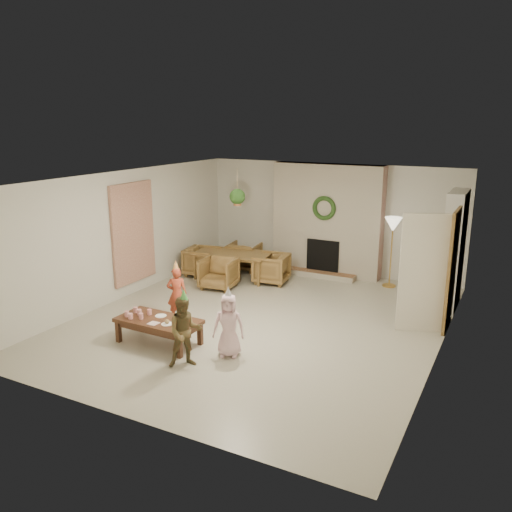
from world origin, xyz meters
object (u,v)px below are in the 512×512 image
Objects in this scene: dining_table at (232,266)px; dining_chair_left at (202,261)px; dining_chair_right at (271,268)px; dining_chair_far at (244,256)px; dining_chair_near at (219,273)px; child_red at (177,294)px; child_plaid at (185,332)px; child_pink at (229,325)px; coffee_table_top at (158,321)px.

dining_table is 0.73m from dining_chair_left.
dining_chair_far is at bearing -128.66° from dining_chair_right.
dining_chair_near is 1.04m from dining_chair_left.
dining_chair_far is 0.74× the size of child_red.
dining_chair_near and dining_chair_far have the same top height.
child_plaid reaches higher than dining_chair_near.
dining_chair_right is 0.68× the size of child_plaid.
child_red is (0.48, -3.32, 0.16)m from dining_chair_far.
dining_chair_far is at bearing 67.52° from child_plaid.
child_pink is at bearing -148.92° from dining_chair_left.
dining_chair_far is at bearing 90.00° from dining_table.
dining_table is 2.34× the size of dining_chair_near.
child_plaid reaches higher than child_red.
dining_chair_near is at bearing -90.00° from dining_table.
dining_chair_far is 0.54× the size of coffee_table_top.
coffee_table_top is at bearing 75.70° from child_red.
dining_chair_right is at bearing 86.38° from child_pink.
child_red is (1.11, -2.50, 0.16)m from dining_chair_left.
child_red reaches higher than dining_chair_far.
dining_table is at bearing -90.00° from dining_chair_right.
dining_table is 0.73m from dining_chair_near.
dining_chair_left is at bearing -90.00° from dining_chair_right.
dining_chair_near is 3.57m from child_plaid.
coffee_table_top is 1.01m from child_red.
dining_table is at bearing 69.50° from child_plaid.
dining_chair_near is 0.74× the size of child_red.
dining_chair_far and dining_chair_left have the same top height.
dining_chair_right reaches higher than coffee_table_top.
dining_table is 3.62m from coffee_table_top.
dining_chair_left is 0.74× the size of child_pink.
child_plaid is at bearing -27.09° from coffee_table_top.
child_plaid reaches higher than dining_chair_far.
dining_chair_left is at bearing -99.36° from child_red.
dining_chair_left and dining_chair_right have the same top height.
dining_chair_far is 4.99m from child_plaid.
child_pink is (1.21, 0.13, 0.11)m from coffee_table_top.
dining_chair_left is at bearing 45.00° from dining_chair_far.
dining_chair_left is 1.00× the size of dining_chair_right.
child_pink is at bearing -68.13° from dining_table.
dining_chair_near is at bearing 104.56° from child_pink.
child_plaid is 0.69m from child_pink.
child_pink is (1.92, -3.42, 0.19)m from dining_table.
child_plaid is at bearing -73.59° from dining_chair_near.
coffee_table_top is at bearing -86.10° from dining_table.
dining_chair_near is at bearing -51.34° from dining_chair_right.
dining_chair_far is 0.74× the size of child_pink.
child_plaid reaches higher than dining_chair_left.
dining_table is 2.34× the size of dining_chair_right.
dining_chair_near is at bearing 90.00° from dining_chair_far.
dining_chair_left is 1.65m from dining_chair_right.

